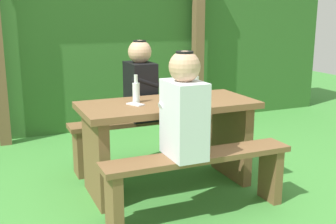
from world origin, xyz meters
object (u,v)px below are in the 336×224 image
object	(u,v)px
bench_far	(145,132)
bottle_left	(195,86)
bench_near	(199,172)
picnic_table	(168,130)
person_white_shirt	(184,109)
person_black_coat	(140,83)
drinking_glass	(187,95)
cell_phone	(136,104)
bottle_right	(136,91)

from	to	relation	value
bench_far	bottle_left	size ratio (longest dim) A/B	5.26
bench_near	bottle_left	size ratio (longest dim) A/B	5.26
picnic_table	bottle_left	xyz separation A→B (m)	(0.26, 0.03, 0.33)
person_white_shirt	bench_far	bearing A→B (deg)	83.81
picnic_table	person_black_coat	distance (m)	0.62
person_white_shirt	drinking_glass	size ratio (longest dim) A/B	7.83
cell_phone	drinking_glass	bearing A→B (deg)	-28.15
person_white_shirt	bottle_right	distance (m)	0.63
cell_phone	bottle_right	bearing A→B (deg)	41.00
bottle_left	bottle_right	bearing A→B (deg)	173.72
person_black_coat	bottle_right	world-z (taller)	person_black_coat
bottle_left	cell_phone	bearing A→B (deg)	-177.32
person_white_shirt	bench_near	bearing A→B (deg)	-1.61
person_white_shirt	bottle_right	size ratio (longest dim) A/B	3.24
bench_near	bench_far	size ratio (longest dim) A/B	1.00
person_white_shirt	person_black_coat	world-z (taller)	same
person_white_shirt	cell_phone	xyz separation A→B (m)	(-0.15, 0.54, -0.06)
bench_far	person_black_coat	size ratio (longest dim) A/B	1.95
bench_near	bottle_left	xyz separation A→B (m)	(0.26, 0.57, 0.50)
drinking_glass	bench_near	bearing A→B (deg)	-106.80
bench_far	person_white_shirt	size ratio (longest dim) A/B	1.95
picnic_table	bottle_left	bearing A→B (deg)	5.71
drinking_glass	bottle_right	size ratio (longest dim) A/B	0.41
person_white_shirt	bottle_left	bearing A→B (deg)	56.63
picnic_table	cell_phone	size ratio (longest dim) A/B	10.00
bench_near	cell_phone	world-z (taller)	cell_phone
picnic_table	bench_far	distance (m)	0.57
person_white_shirt	cell_phone	size ratio (longest dim) A/B	5.14
bottle_left	cell_phone	distance (m)	0.54
drinking_glass	bottle_left	bearing A→B (deg)	23.30
person_black_coat	bench_far	bearing A→B (deg)	4.93
cell_phone	person_black_coat	bearing A→B (deg)	40.60
bottle_right	cell_phone	xyz separation A→B (m)	(-0.03, -0.08, -0.08)
bench_near	bottle_left	world-z (taller)	bottle_left
person_black_coat	cell_phone	bearing A→B (deg)	-113.45
bench_near	bottle_right	xyz separation A→B (m)	(-0.24, 0.62, 0.48)
person_white_shirt	cell_phone	world-z (taller)	person_white_shirt
bench_near	person_black_coat	distance (m)	1.18
bench_near	cell_phone	xyz separation A→B (m)	(-0.27, 0.55, 0.40)
picnic_table	person_black_coat	size ratio (longest dim) A/B	1.95
bench_near	cell_phone	size ratio (longest dim) A/B	10.00
cell_phone	bench_near	bearing A→B (deg)	-89.38
drinking_glass	cell_phone	size ratio (longest dim) A/B	0.66
bench_near	cell_phone	bearing A→B (deg)	116.58
bench_far	person_white_shirt	bearing A→B (deg)	-96.19
bench_near	drinking_glass	distance (m)	0.71
bench_far	drinking_glass	world-z (taller)	drinking_glass
bench_far	bottle_right	xyz separation A→B (m)	(-0.24, -0.46, 0.48)
picnic_table	person_black_coat	bearing A→B (deg)	94.06
picnic_table	bottle_right	distance (m)	0.41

